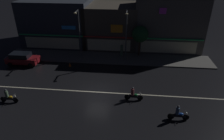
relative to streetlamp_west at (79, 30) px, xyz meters
name	(u,v)px	position (x,y,z in m)	size (l,w,h in m)	color
ground_plane	(97,92)	(3.91, -8.76, -4.20)	(140.00, 140.00, 0.00)	black
lane_divider_stripe	(97,92)	(3.91, -8.76, -4.19)	(28.56, 0.16, 0.01)	beige
sidewalk_far	(107,58)	(3.91, 0.22, -4.13)	(30.06, 4.09, 0.14)	#5B5954
storefront_left_block	(168,21)	(12.93, 5.42, 0.24)	(10.29, 6.46, 8.89)	#56514C
storefront_center_block	(112,25)	(3.91, 6.44, -0.86)	(8.32, 8.52, 6.68)	#4C443A
storefront_right_block	(60,21)	(-5.11, 6.67, -0.50)	(10.87, 8.97, 7.39)	#2D333D
streetlamp_west	(79,30)	(0.00, 0.00, 0.00)	(0.44, 1.64, 6.85)	#47494C
streetlamp_mid	(126,32)	(6.63, -0.57, 0.09)	(0.44, 1.64, 7.02)	#47494C
pedestrian_on_sidewalk	(122,50)	(5.99, 0.96, -3.14)	(0.35, 0.35, 1.96)	#4C664C
street_tree	(140,34)	(8.56, 1.41, -0.76)	(2.37, 2.37, 4.51)	#473323
parked_car_near_kerb	(22,59)	(-7.48, -2.97, -3.33)	(4.30, 1.98, 1.67)	maroon
motorcycle_lead	(8,97)	(-4.63, -11.40, -3.56)	(1.90, 0.60, 1.52)	black
motorcycle_following	(178,114)	(11.83, -12.31, -3.56)	(1.90, 0.60, 1.52)	black
motorcycle_opposite_lane	(133,95)	(7.84, -9.74, -3.56)	(1.90, 0.60, 1.52)	black
traffic_cone	(70,64)	(-0.82, -2.92, -3.92)	(0.36, 0.36, 0.55)	orange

